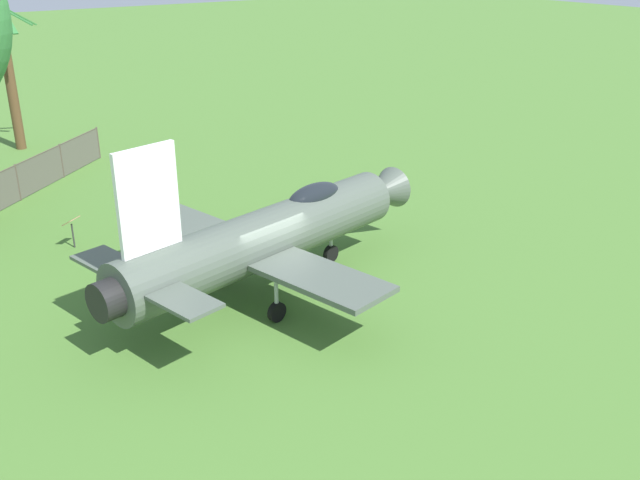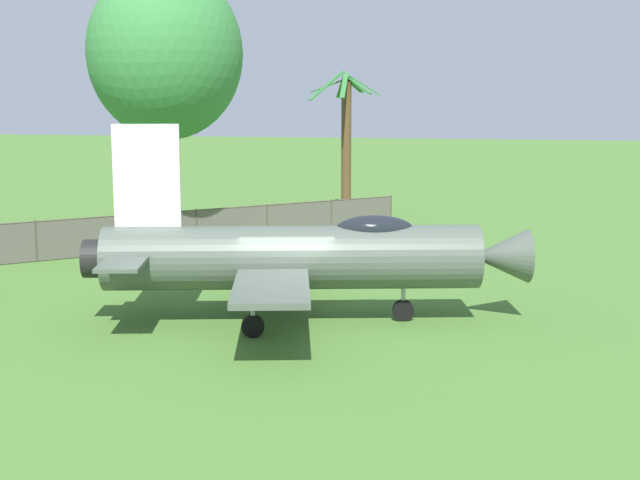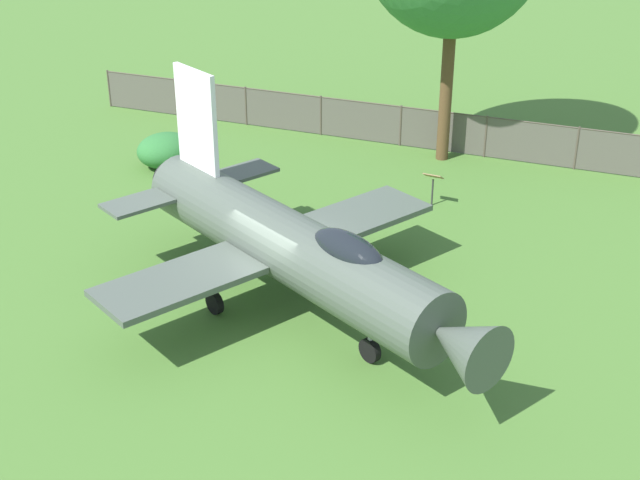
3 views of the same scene
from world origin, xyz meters
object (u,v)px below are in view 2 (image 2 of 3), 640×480
shade_tree (166,54)px  info_plaque (232,246)px  palm_tree (346,143)px  display_jet (305,256)px

shade_tree → info_plaque: 8.15m
shade_tree → info_plaque: shade_tree is taller
info_plaque → shade_tree: bearing=-128.2°
palm_tree → info_plaque: 15.04m
palm_tree → info_plaque: bearing=-6.5°
shade_tree → palm_tree: 13.65m
shade_tree → info_plaque: size_ratio=9.76×
shade_tree → display_jet: bearing=38.6°
display_jet → palm_tree: size_ratio=1.66×
display_jet → shade_tree: (-9.47, -7.55, 5.92)m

